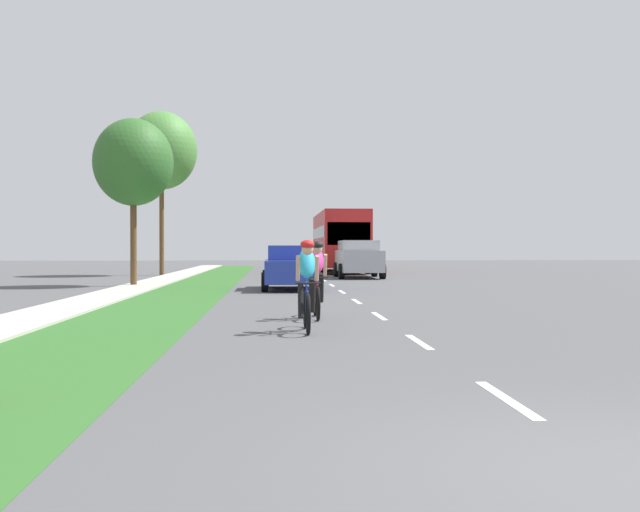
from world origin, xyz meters
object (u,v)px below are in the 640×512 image
(street_tree_near, at_px, (133,163))
(street_tree_far, at_px, (162,151))
(cyclist_lead, at_px, (307,285))
(cyclist_trailing, at_px, (317,279))
(bus_red, at_px, (339,239))
(sedan_blue, at_px, (291,267))
(suv_silver, at_px, (359,258))

(street_tree_near, distance_m, street_tree_far, 10.97)
(cyclist_lead, bearing_deg, street_tree_far, 103.61)
(street_tree_far, bearing_deg, cyclist_trailing, -74.45)
(cyclist_trailing, bearing_deg, bus_red, 84.09)
(sedan_blue, height_order, street_tree_far, street_tree_far)
(sedan_blue, relative_size, street_tree_far, 0.50)
(cyclist_lead, height_order, street_tree_far, street_tree_far)
(street_tree_near, bearing_deg, street_tree_far, 92.94)
(cyclist_lead, distance_m, street_tree_far, 27.85)
(bus_red, xyz_separation_m, street_tree_near, (-9.18, -15.80, 2.67))
(cyclist_trailing, distance_m, sedan_blue, 10.66)
(cyclist_trailing, bearing_deg, street_tree_near, 114.79)
(cyclist_lead, height_order, sedan_blue, cyclist_lead)
(suv_silver, distance_m, bus_red, 8.80)
(cyclist_trailing, height_order, sedan_blue, cyclist_trailing)
(cyclist_lead, bearing_deg, sedan_blue, 89.95)
(cyclist_lead, xyz_separation_m, suv_silver, (3.49, 22.76, 0.14))
(sedan_blue, bearing_deg, street_tree_near, 155.39)
(cyclist_lead, relative_size, street_tree_near, 0.27)
(street_tree_near, bearing_deg, cyclist_lead, -69.52)
(sedan_blue, bearing_deg, cyclist_trailing, -88.44)
(sedan_blue, bearing_deg, bus_red, 79.85)
(cyclist_trailing, distance_m, bus_red, 29.33)
(bus_red, relative_size, street_tree_near, 1.84)
(street_tree_near, bearing_deg, cyclist_trailing, -65.21)
(sedan_blue, xyz_separation_m, street_tree_far, (-6.43, 13.49, 5.72))
(bus_red, distance_m, street_tree_far, 11.84)
(cyclist_lead, relative_size, sedan_blue, 0.40)
(cyclist_lead, relative_size, bus_red, 0.15)
(cyclist_lead, relative_size, street_tree_far, 0.20)
(cyclist_lead, distance_m, sedan_blue, 13.01)
(bus_red, bearing_deg, street_tree_far, -152.81)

